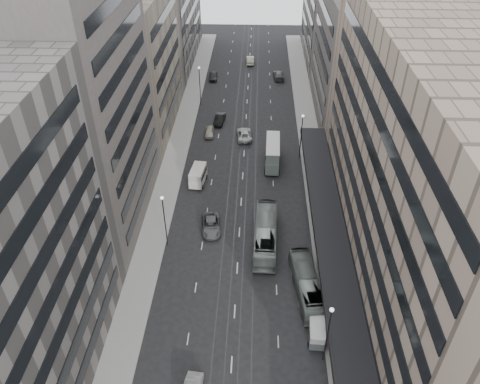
# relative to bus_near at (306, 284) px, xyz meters

# --- Properties ---
(ground) EXTENTS (220.00, 220.00, 0.00)m
(ground) POSITION_rel_bus_near_xyz_m (-8.50, -4.19, -1.49)
(ground) COLOR black
(ground) RESTS_ON ground
(sidewalk_right) EXTENTS (4.00, 125.00, 0.15)m
(sidewalk_right) POSITION_rel_bus_near_xyz_m (3.50, 33.31, -1.42)
(sidewalk_right) COLOR gray
(sidewalk_right) RESTS_ON ground
(sidewalk_left) EXTENTS (4.00, 125.00, 0.15)m
(sidewalk_left) POSITION_rel_bus_near_xyz_m (-20.50, 33.31, -1.42)
(sidewalk_left) COLOR gray
(sidewalk_left) RESTS_ON ground
(department_store) EXTENTS (19.20, 60.00, 30.00)m
(department_store) POSITION_rel_bus_near_xyz_m (12.95, 3.81, 13.45)
(department_store) COLOR gray
(department_store) RESTS_ON ground
(building_right_mid) EXTENTS (15.00, 28.00, 24.00)m
(building_right_mid) POSITION_rel_bus_near_xyz_m (13.00, 47.81, 10.51)
(building_right_mid) COLOR #47413D
(building_right_mid) RESTS_ON ground
(building_right_far) EXTENTS (15.00, 32.00, 28.00)m
(building_right_far) POSITION_rel_bus_near_xyz_m (13.00, 77.81, 12.51)
(building_right_far) COLOR slate
(building_right_far) RESTS_ON ground
(building_left_b) EXTENTS (15.00, 26.00, 34.00)m
(building_left_b) POSITION_rel_bus_near_xyz_m (-30.00, 14.81, 15.51)
(building_left_b) COLOR #47413D
(building_left_b) RESTS_ON ground
(building_left_c) EXTENTS (15.00, 28.00, 25.00)m
(building_left_c) POSITION_rel_bus_near_xyz_m (-30.00, 41.81, 11.01)
(building_left_c) COLOR gray
(building_left_c) RESTS_ON ground
(building_left_d) EXTENTS (15.00, 38.00, 28.00)m
(building_left_d) POSITION_rel_bus_near_xyz_m (-30.00, 74.81, 12.51)
(building_left_d) COLOR slate
(building_left_d) RESTS_ON ground
(lamp_right_near) EXTENTS (0.44, 0.44, 8.32)m
(lamp_right_near) POSITION_rel_bus_near_xyz_m (1.20, -9.19, 3.71)
(lamp_right_near) COLOR #262628
(lamp_right_near) RESTS_ON ground
(lamp_right_far) EXTENTS (0.44, 0.44, 8.32)m
(lamp_right_far) POSITION_rel_bus_near_xyz_m (1.20, 30.81, 3.71)
(lamp_right_far) COLOR #262628
(lamp_right_far) RESTS_ON ground
(lamp_left_near) EXTENTS (0.44, 0.44, 8.32)m
(lamp_left_near) POSITION_rel_bus_near_xyz_m (-18.20, 7.81, 3.71)
(lamp_left_near) COLOR #262628
(lamp_left_near) RESTS_ON ground
(lamp_left_far) EXTENTS (0.44, 0.44, 8.32)m
(lamp_left_far) POSITION_rel_bus_near_xyz_m (-18.20, 50.81, 3.71)
(lamp_left_far) COLOR #262628
(lamp_left_far) RESTS_ON ground
(bus_near) EXTENTS (3.83, 10.96, 2.99)m
(bus_near) POSITION_rel_bus_near_xyz_m (0.00, 0.00, 0.00)
(bus_near) COLOR slate
(bus_near) RESTS_ON ground
(bus_far) EXTENTS (3.33, 12.36, 3.42)m
(bus_far) POSITION_rel_bus_near_xyz_m (-4.86, 8.67, 0.21)
(bus_far) COLOR #939F97
(bus_far) RESTS_ON ground
(double_decker) EXTENTS (2.66, 8.03, 4.36)m
(double_decker) POSITION_rel_bus_near_xyz_m (-3.60, 28.38, 0.86)
(double_decker) COLOR slate
(double_decker) RESTS_ON ground
(vw_microbus) EXTENTS (2.05, 4.12, 2.17)m
(vw_microbus) POSITION_rel_bus_near_xyz_m (0.70, -6.37, -0.28)
(vw_microbus) COLOR #505657
(vw_microbus) RESTS_ON ground
(panel_van) EXTENTS (2.66, 4.72, 2.84)m
(panel_van) POSITION_rel_bus_near_xyz_m (-15.59, 22.44, 0.07)
(panel_van) COLOR silver
(panel_van) RESTS_ON ground
(sedan_2) EXTENTS (3.20, 5.78, 1.53)m
(sedan_2) POSITION_rel_bus_near_xyz_m (-12.52, 11.28, -0.73)
(sedan_2) COLOR #535355
(sedan_2) RESTS_ON ground
(sedan_4) EXTENTS (1.90, 4.32, 1.44)m
(sedan_4) POSITION_rel_bus_near_xyz_m (-15.20, 38.04, -0.77)
(sedan_4) COLOR #A39C87
(sedan_4) RESTS_ON ground
(sedan_5) EXTENTS (2.22, 5.04, 1.61)m
(sedan_5) POSITION_rel_bus_near_xyz_m (-13.66, 42.94, -0.69)
(sedan_5) COLOR black
(sedan_5) RESTS_ON ground
(sedan_6) EXTENTS (3.12, 5.76, 1.53)m
(sedan_6) POSITION_rel_bus_near_xyz_m (-8.63, 37.30, -0.73)
(sedan_6) COLOR silver
(sedan_6) RESTS_ON ground
(sedan_7) EXTENTS (2.75, 5.83, 1.64)m
(sedan_7) POSITION_rel_bus_near_xyz_m (-1.52, 65.33, -0.67)
(sedan_7) COLOR #4D4D4F
(sedan_7) RESTS_ON ground
(sedan_8) EXTENTS (2.14, 4.74, 1.58)m
(sedan_8) POSITION_rel_bus_near_xyz_m (-16.70, 64.20, -0.70)
(sedan_8) COLOR #2B2B2E
(sedan_8) RESTS_ON ground
(sedan_9) EXTENTS (1.99, 5.21, 1.69)m
(sedan_9) POSITION_rel_bus_near_xyz_m (-8.31, 74.42, -0.65)
(sedan_9) COLOR #B5AE96
(sedan_9) RESTS_ON ground
(pedestrian) EXTENTS (0.78, 0.63, 1.85)m
(pedestrian) POSITION_rel_bus_near_xyz_m (3.25, -10.58, -0.42)
(pedestrian) COLOR black
(pedestrian) RESTS_ON sidewalk_right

